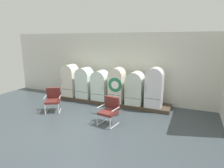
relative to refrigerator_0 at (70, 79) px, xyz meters
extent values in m
cube|color=#3A4348|center=(2.08, -2.92, -1.01)|extent=(12.00, 10.00, 0.05)
cube|color=silver|center=(2.08, 0.74, 0.62)|extent=(11.76, 0.12, 3.20)
cube|color=#47443F|center=(2.08, 0.74, 1.87)|extent=(11.76, 0.07, 0.06)
cube|color=#443629|center=(2.08, 0.11, -0.90)|extent=(5.51, 0.95, 0.15)
cube|color=silver|center=(0.00, 0.00, -0.21)|extent=(0.65, 0.66, 1.23)
cylinder|color=silver|center=(0.00, 0.00, 0.40)|extent=(0.65, 0.65, 0.65)
cube|color=#383838|center=(0.00, -0.33, -0.43)|extent=(0.60, 0.01, 0.01)
cylinder|color=silver|center=(-0.27, -0.34, -0.06)|extent=(0.02, 0.02, 0.28)
cube|color=silver|center=(0.82, 0.00, -0.27)|extent=(0.69, 0.67, 1.11)
cylinder|color=silver|center=(0.82, 0.00, 0.28)|extent=(0.69, 0.66, 0.69)
cube|color=#383838|center=(0.82, -0.33, -0.47)|extent=(0.63, 0.01, 0.01)
cylinder|color=silver|center=(1.10, -0.34, -0.14)|extent=(0.02, 0.02, 0.28)
cube|color=silver|center=(1.66, 0.02, -0.32)|extent=(0.69, 0.69, 1.02)
cylinder|color=silver|center=(1.66, 0.02, 0.19)|extent=(0.69, 0.68, 0.69)
cube|color=#383838|center=(1.66, -0.33, -0.50)|extent=(0.64, 0.01, 0.01)
cylinder|color=silver|center=(1.94, -0.34, -0.19)|extent=(0.02, 0.02, 0.28)
cube|color=silver|center=(2.50, -0.02, -0.21)|extent=(0.64, 0.62, 1.23)
cylinder|color=silver|center=(2.50, -0.02, 0.41)|extent=(0.64, 0.61, 0.64)
cube|color=#383838|center=(2.50, -0.33, -0.43)|extent=(0.59, 0.01, 0.01)
cylinder|color=silver|center=(2.75, -0.34, -0.06)|extent=(0.02, 0.02, 0.28)
cube|color=silver|center=(3.32, 0.02, -0.30)|extent=(0.71, 0.70, 1.06)
cylinder|color=silver|center=(3.32, 0.02, 0.23)|extent=(0.71, 0.68, 0.71)
cube|color=#383838|center=(3.32, -0.33, -0.49)|extent=(0.66, 0.01, 0.01)
cylinder|color=silver|center=(3.02, -0.34, -0.17)|extent=(0.02, 0.02, 0.28)
cube|color=white|center=(4.15, -0.02, -0.17)|extent=(0.68, 0.63, 1.31)
cylinder|color=white|center=(4.15, -0.02, 0.48)|extent=(0.68, 0.61, 0.68)
cube|color=#383838|center=(4.15, -0.33, -0.41)|extent=(0.62, 0.01, 0.01)
cylinder|color=silver|center=(3.87, -0.34, -0.02)|extent=(0.02, 0.02, 0.28)
cylinder|color=silver|center=(0.20, -1.98, -0.96)|extent=(0.33, 0.54, 0.04)
cylinder|color=silver|center=(0.33, -2.22, -0.77)|extent=(0.05, 0.05, 0.38)
cylinder|color=silver|center=(0.65, -1.73, -0.96)|extent=(0.33, 0.54, 0.04)
cylinder|color=silver|center=(0.79, -1.97, -0.77)|extent=(0.05, 0.05, 0.38)
cube|color=maroon|center=(0.42, -1.85, -0.53)|extent=(0.75, 0.75, 0.09)
cube|color=maroon|center=(0.28, -1.61, -0.25)|extent=(0.57, 0.42, 0.48)
cylinder|color=silver|center=(0.16, -2.00, -0.35)|extent=(0.27, 0.44, 0.04)
cylinder|color=silver|center=(0.68, -1.71, -0.35)|extent=(0.27, 0.44, 0.04)
cylinder|color=silver|center=(2.74, -2.06, -0.96)|extent=(0.13, 0.59, 0.04)
cylinder|color=silver|center=(2.70, -2.33, -0.77)|extent=(0.05, 0.05, 0.38)
cylinder|color=silver|center=(3.26, -2.14, -0.96)|extent=(0.13, 0.59, 0.04)
cylinder|color=silver|center=(3.22, -2.41, -0.77)|extent=(0.05, 0.05, 0.38)
cube|color=maroon|center=(3.00, -2.10, -0.53)|extent=(0.63, 0.62, 0.09)
cube|color=maroon|center=(3.04, -1.82, -0.25)|extent=(0.58, 0.25, 0.48)
cylinder|color=silver|center=(2.70, -2.05, -0.35)|extent=(0.11, 0.49, 0.04)
cylinder|color=silver|center=(3.29, -2.14, -0.35)|extent=(0.11, 0.49, 0.04)
cylinder|color=#2D2D30|center=(2.87, -1.14, -0.97)|extent=(0.32, 0.32, 0.03)
cylinder|color=silver|center=(2.87, -1.14, -0.36)|extent=(0.04, 0.04, 1.18)
cylinder|color=#226C4C|center=(2.87, -1.17, 0.23)|extent=(0.56, 0.02, 0.56)
cylinder|color=white|center=(2.87, -1.18, 0.23)|extent=(0.31, 0.00, 0.31)
camera|label=1|loc=(5.57, -7.77, 1.92)|focal=30.94mm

